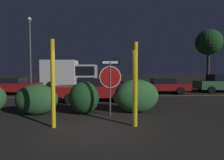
{
  "coord_description": "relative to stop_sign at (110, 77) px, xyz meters",
  "views": [
    {
      "loc": [
        0.15,
        -5.45,
        1.81
      ],
      "look_at": [
        0.76,
        3.81,
        1.35
      ],
      "focal_mm": 28.0,
      "sensor_mm": 36.0,
      "label": 1
    }
  ],
  "objects": [
    {
      "name": "ground_plane",
      "position": [
        -0.54,
        -1.61,
        -1.58
      ],
      "size": [
        260.0,
        260.0,
        0.0
      ],
      "primitive_type": "plane",
      "color": "black"
    },
    {
      "name": "road_center_stripe",
      "position": [
        -0.54,
        5.51,
        -1.57
      ],
      "size": [
        33.88,
        0.12,
        0.01
      ],
      "primitive_type": "cube",
      "color": "gold",
      "rests_on": "ground_plane"
    },
    {
      "name": "stop_sign",
      "position": [
        0.0,
        0.0,
        0.0
      ],
      "size": [
        0.87,
        0.17,
        2.29
      ],
      "rotation": [
        0.0,
        0.0,
        -0.18
      ],
      "color": "#4C4C51",
      "rests_on": "ground_plane"
    },
    {
      "name": "yellow_pole_left",
      "position": [
        -1.91,
        -1.39,
        -0.16
      ],
      "size": [
        0.14,
        0.14,
        2.83
      ],
      "primitive_type": "cylinder",
      "color": "yellow",
      "rests_on": "ground_plane"
    },
    {
      "name": "yellow_pole_right",
      "position": [
        0.74,
        -1.43,
        -0.2
      ],
      "size": [
        0.16,
        0.16,
        2.76
      ],
      "primitive_type": "cylinder",
      "color": "yellow",
      "rests_on": "ground_plane"
    },
    {
      "name": "hedge_bush_1",
      "position": [
        -3.05,
        0.34,
        -0.93
      ],
      "size": [
        1.74,
        0.99,
        1.29
      ],
      "primitive_type": "ellipsoid",
      "color": "#285B2D",
      "rests_on": "ground_plane"
    },
    {
      "name": "hedge_bush_2",
      "position": [
        -1.09,
        0.4,
        -0.88
      ],
      "size": [
        1.28,
        1.12,
        1.39
      ],
      "primitive_type": "ellipsoid",
      "color": "#19421E",
      "rests_on": "ground_plane"
    },
    {
      "name": "hedge_bush_3",
      "position": [
        1.18,
        0.47,
        -0.85
      ],
      "size": [
        1.94,
        1.16,
        1.46
      ],
      "primitive_type": "ellipsoid",
      "color": "#2D6633",
      "rests_on": "ground_plane"
    },
    {
      "name": "passing_car_1",
      "position": [
        -7.16,
        7.06,
        -0.9
      ],
      "size": [
        4.07,
        2.04,
        1.3
      ],
      "rotation": [
        0.0,
        0.0,
        -1.64
      ],
      "color": "maroon",
      "rests_on": "ground_plane"
    },
    {
      "name": "passing_car_2",
      "position": [
        -0.81,
        3.68,
        -0.86
      ],
      "size": [
        4.55,
        2.17,
        1.42
      ],
      "rotation": [
        0.0,
        0.0,
        -1.51
      ],
      "color": "maroon",
      "rests_on": "ground_plane"
    },
    {
      "name": "passing_car_3",
      "position": [
        4.58,
        6.95,
        -0.94
      ],
      "size": [
        4.46,
        2.15,
        1.23
      ],
      "rotation": [
        0.0,
        0.0,
        1.49
      ],
      "color": "maroon",
      "rests_on": "ground_plane"
    },
    {
      "name": "passing_car_4",
      "position": [
        10.06,
        7.41,
        -0.81
      ],
      "size": [
        4.39,
        2.09,
        1.56
      ],
      "rotation": [
        0.0,
        0.0,
        -1.64
      ],
      "color": "#335B38",
      "rests_on": "ground_plane"
    },
    {
      "name": "delivery_truck",
      "position": [
        -3.47,
        11.21,
        0.02
      ],
      "size": [
        5.59,
        2.62,
        2.94
      ],
      "rotation": [
        0.0,
        0.0,
        -1.64
      ],
      "color": "silver",
      "rests_on": "ground_plane"
    },
    {
      "name": "street_lamp",
      "position": [
        -7.45,
        11.13,
        2.66
      ],
      "size": [
        0.37,
        0.37,
        7.22
      ],
      "color": "#4C4C51",
      "rests_on": "ground_plane"
    },
    {
      "name": "tree_0",
      "position": [
        12.45,
        13.04,
        3.65
      ],
      "size": [
        3.01,
        3.01,
        6.78
      ],
      "color": "#422D1E",
      "rests_on": "ground_plane"
    }
  ]
}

